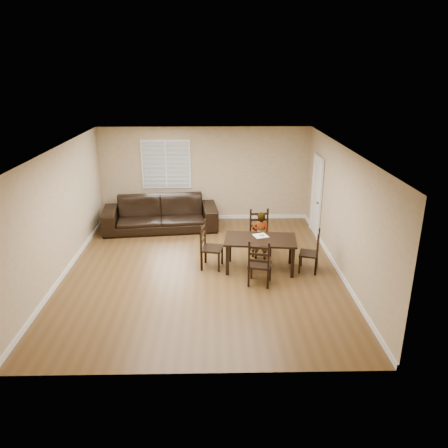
{
  "coord_description": "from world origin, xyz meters",
  "views": [
    {
      "loc": [
        0.29,
        -8.81,
        4.26
      ],
      "look_at": [
        0.48,
        0.22,
        1.0
      ],
      "focal_mm": 35.0,
      "sensor_mm": 36.0,
      "label": 1
    }
  ],
  "objects_px": {
    "chair_near": "(259,233)",
    "child": "(260,236)",
    "chair_left": "(206,247)",
    "chair_far": "(259,266)",
    "dining_table": "(260,242)",
    "sofa": "(161,214)",
    "donut": "(261,235)",
    "chair_right": "(314,253)"
  },
  "relations": [
    {
      "from": "chair_near",
      "to": "child",
      "type": "distance_m",
      "value": 0.45
    },
    {
      "from": "chair_left",
      "to": "child",
      "type": "xyz_separation_m",
      "value": [
        1.25,
        0.42,
        0.09
      ]
    },
    {
      "from": "chair_far",
      "to": "chair_left",
      "type": "distance_m",
      "value": 1.45
    },
    {
      "from": "chair_left",
      "to": "child",
      "type": "bearing_deg",
      "value": -60.18
    },
    {
      "from": "dining_table",
      "to": "sofa",
      "type": "distance_m",
      "value": 3.61
    },
    {
      "from": "dining_table",
      "to": "donut",
      "type": "height_order",
      "value": "donut"
    },
    {
      "from": "chair_far",
      "to": "sofa",
      "type": "relative_size",
      "value": 0.33
    },
    {
      "from": "dining_table",
      "to": "chair_near",
      "type": "distance_m",
      "value": 1.01
    },
    {
      "from": "child",
      "to": "sofa",
      "type": "distance_m",
      "value": 3.27
    },
    {
      "from": "dining_table",
      "to": "donut",
      "type": "xyz_separation_m",
      "value": [
        0.04,
        0.17,
        0.11
      ]
    },
    {
      "from": "dining_table",
      "to": "chair_far",
      "type": "height_order",
      "value": "chair_far"
    },
    {
      "from": "dining_table",
      "to": "chair_near",
      "type": "height_order",
      "value": "chair_near"
    },
    {
      "from": "chair_left",
      "to": "donut",
      "type": "bearing_deg",
      "value": -77.28
    },
    {
      "from": "dining_table",
      "to": "child",
      "type": "distance_m",
      "value": 0.57
    },
    {
      "from": "chair_near",
      "to": "donut",
      "type": "height_order",
      "value": "chair_near"
    },
    {
      "from": "chair_near",
      "to": "chair_far",
      "type": "distance_m",
      "value": 1.83
    },
    {
      "from": "child",
      "to": "chair_left",
      "type": "bearing_deg",
      "value": 30.71
    },
    {
      "from": "chair_left",
      "to": "sofa",
      "type": "distance_m",
      "value": 2.79
    },
    {
      "from": "dining_table",
      "to": "child",
      "type": "bearing_deg",
      "value": 90.0
    },
    {
      "from": "dining_table",
      "to": "chair_near",
      "type": "bearing_deg",
      "value": 91.52
    },
    {
      "from": "chair_right",
      "to": "sofa",
      "type": "relative_size",
      "value": 0.31
    },
    {
      "from": "child",
      "to": "sofa",
      "type": "height_order",
      "value": "child"
    },
    {
      "from": "chair_left",
      "to": "child",
      "type": "relative_size",
      "value": 0.92
    },
    {
      "from": "donut",
      "to": "chair_right",
      "type": "bearing_deg",
      "value": -15.63
    },
    {
      "from": "chair_near",
      "to": "child",
      "type": "relative_size",
      "value": 0.93
    },
    {
      "from": "chair_right",
      "to": "donut",
      "type": "distance_m",
      "value": 1.22
    },
    {
      "from": "child",
      "to": "dining_table",
      "type": "bearing_deg",
      "value": 95.95
    },
    {
      "from": "donut",
      "to": "child",
      "type": "bearing_deg",
      "value": 86.81
    },
    {
      "from": "donut",
      "to": "chair_left",
      "type": "bearing_deg",
      "value": -178.4
    },
    {
      "from": "chair_right",
      "to": "donut",
      "type": "bearing_deg",
      "value": -88.93
    },
    {
      "from": "chair_left",
      "to": "donut",
      "type": "relative_size",
      "value": 9.49
    },
    {
      "from": "chair_right",
      "to": "child",
      "type": "relative_size",
      "value": 0.83
    },
    {
      "from": "child",
      "to": "chair_right",
      "type": "bearing_deg",
      "value": 159.64
    },
    {
      "from": "chair_right",
      "to": "donut",
      "type": "xyz_separation_m",
      "value": [
        -1.13,
        0.32,
        0.32
      ]
    },
    {
      "from": "chair_near",
      "to": "chair_left",
      "type": "height_order",
      "value": "chair_near"
    },
    {
      "from": "dining_table",
      "to": "donut",
      "type": "relative_size",
      "value": 14.59
    },
    {
      "from": "chair_left",
      "to": "dining_table",
      "type": "bearing_deg",
      "value": -85.47
    },
    {
      "from": "donut",
      "to": "dining_table",
      "type": "bearing_deg",
      "value": -102.39
    },
    {
      "from": "donut",
      "to": "sofa",
      "type": "height_order",
      "value": "sofa"
    },
    {
      "from": "chair_far",
      "to": "sofa",
      "type": "xyz_separation_m",
      "value": [
        -2.39,
        3.42,
        -0.01
      ]
    },
    {
      "from": "chair_left",
      "to": "chair_right",
      "type": "xyz_separation_m",
      "value": [
        2.36,
        -0.28,
        -0.05
      ]
    },
    {
      "from": "dining_table",
      "to": "sofa",
      "type": "xyz_separation_m",
      "value": [
        -2.49,
        2.6,
        -0.19
      ]
    }
  ]
}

